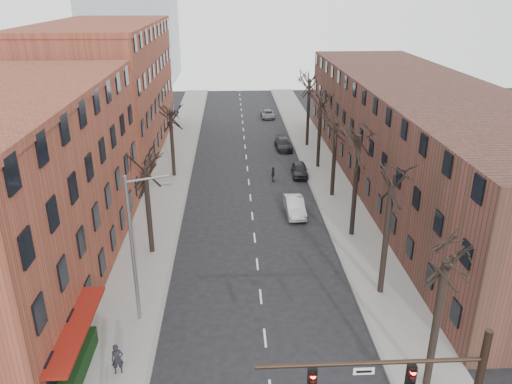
{
  "coord_description": "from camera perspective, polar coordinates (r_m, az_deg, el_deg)",
  "views": [
    {
      "loc": [
        -1.64,
        -14.45,
        17.99
      ],
      "look_at": [
        0.09,
        19.61,
        4.0
      ],
      "focal_mm": 35.0,
      "sensor_mm": 36.0,
      "label": 1
    }
  ],
  "objects": [
    {
      "name": "pedestrian_a",
      "position": [
        26.91,
        -15.56,
        -17.93
      ],
      "size": [
        0.68,
        0.54,
        1.63
      ],
      "primitive_type": "imported",
      "rotation": [
        0.0,
        0.0,
        0.28
      ],
      "color": "black",
      "rests_on": "sidewalk_left"
    },
    {
      "name": "building_right",
      "position": [
        49.56,
        18.16,
        5.99
      ],
      "size": [
        12.0,
        50.0,
        10.0
      ],
      "primitive_type": "cube",
      "color": "#522C26",
      "rests_on": "ground"
    },
    {
      "name": "parked_car_near",
      "position": [
        51.53,
        5.0,
        2.57
      ],
      "size": [
        1.76,
        3.99,
        1.34
      ],
      "primitive_type": "imported",
      "rotation": [
        0.0,
        0.0,
        -0.05
      ],
      "color": "black",
      "rests_on": "ground"
    },
    {
      "name": "tree_left_a",
      "position": [
        37.58,
        -11.75,
        -6.82
      ],
      "size": [
        5.2,
        5.2,
        9.5
      ],
      "primitive_type": null,
      "color": "black",
      "rests_on": "ground"
    },
    {
      "name": "silver_sedan",
      "position": [
        42.69,
        4.44,
        -1.65
      ],
      "size": [
        1.6,
        4.35,
        1.42
      ],
      "primitive_type": "imported",
      "rotation": [
        0.0,
        0.0,
        0.02
      ],
      "color": "#A4A5AB",
      "rests_on": "ground"
    },
    {
      "name": "pedestrian_crossing",
      "position": [
        49.77,
        1.96,
        2.04
      ],
      "size": [
        0.5,
        0.94,
        1.52
      ],
      "primitive_type": "imported",
      "rotation": [
        0.0,
        0.0,
        1.42
      ],
      "color": "black",
      "rests_on": "ground"
    },
    {
      "name": "tree_right_f",
      "position": [
        61.85,
        5.83,
        5.28
      ],
      "size": [
        5.2,
        5.2,
        11.6
      ],
      "primitive_type": null,
      "color": "black",
      "rests_on": "ground"
    },
    {
      "name": "building_left_far",
      "position": [
        61.18,
        -16.76,
        11.03
      ],
      "size": [
        12.0,
        28.0,
        14.0
      ],
      "primitive_type": "cube",
      "color": "brown",
      "rests_on": "ground"
    },
    {
      "name": "building_left_near",
      "position": [
        34.89,
        -27.0,
        -0.34
      ],
      "size": [
        12.0,
        26.0,
        12.0
      ],
      "primitive_type": "cube",
      "color": "brown",
      "rests_on": "ground"
    },
    {
      "name": "tree_right_d",
      "position": [
        47.02,
        8.65,
        -0.46
      ],
      "size": [
        5.2,
        5.2,
        10.0
      ],
      "primitive_type": null,
      "color": "black",
      "rests_on": "ground"
    },
    {
      "name": "tree_left_b",
      "position": [
        52.03,
        -9.31,
        1.77
      ],
      "size": [
        5.2,
        5.2,
        9.5
      ],
      "primitive_type": null,
      "color": "black",
      "rests_on": "ground"
    },
    {
      "name": "tree_right_b",
      "position": [
        33.3,
        13.97,
        -11.15
      ],
      "size": [
        5.2,
        5.2,
        10.8
      ],
      "primitive_type": null,
      "color": "black",
      "rests_on": "ground"
    },
    {
      "name": "parked_car_far",
      "position": [
        75.22,
        1.34,
        8.9
      ],
      "size": [
        1.95,
        4.09,
        1.13
      ],
      "primitive_type": "imported",
      "rotation": [
        0.0,
        0.0,
        0.02
      ],
      "color": "slate",
      "rests_on": "ground"
    },
    {
      "name": "awning_left",
      "position": [
        28.32,
        -19.11,
        -18.62
      ],
      "size": [
        1.2,
        7.0,
        0.15
      ],
      "primitive_type": "cube",
      "color": "maroon",
      "rests_on": "ground"
    },
    {
      "name": "tree_right_c",
      "position": [
        39.95,
        10.83,
        -4.9
      ],
      "size": [
        5.2,
        5.2,
        11.6
      ],
      "primitive_type": null,
      "color": "black",
      "rests_on": "ground"
    },
    {
      "name": "tree_right_e",
      "position": [
        54.35,
        7.05,
        2.8
      ],
      "size": [
        5.2,
        5.2,
        10.8
      ],
      "primitive_type": null,
      "color": "black",
      "rests_on": "ground"
    },
    {
      "name": "hedge",
      "position": [
        27.22,
        -20.07,
        -18.92
      ],
      "size": [
        0.8,
        6.0,
        1.0
      ],
      "primitive_type": "cube",
      "color": "black",
      "rests_on": "sidewalk_left"
    },
    {
      "name": "parked_car_mid",
      "position": [
        60.14,
        3.14,
        5.5
      ],
      "size": [
        1.99,
        4.45,
        1.27
      ],
      "primitive_type": "imported",
      "rotation": [
        0.0,
        0.0,
        0.05
      ],
      "color": "black",
      "rests_on": "ground"
    },
    {
      "name": "sidewalk_left",
      "position": [
        52.98,
        -9.64,
        2.21
      ],
      "size": [
        4.0,
        90.0,
        0.15
      ],
      "primitive_type": "cube",
      "color": "gray",
      "rests_on": "ground"
    },
    {
      "name": "sidewalk_right",
      "position": [
        53.47,
        7.65,
        2.52
      ],
      "size": [
        4.0,
        90.0,
        0.15
      ],
      "primitive_type": "cube",
      "color": "gray",
      "rests_on": "ground"
    },
    {
      "name": "streetlight",
      "position": [
        28.2,
        -13.65,
        -5.79
      ],
      "size": [
        2.45,
        0.22,
        9.03
      ],
      "color": "slate",
      "rests_on": "ground"
    }
  ]
}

